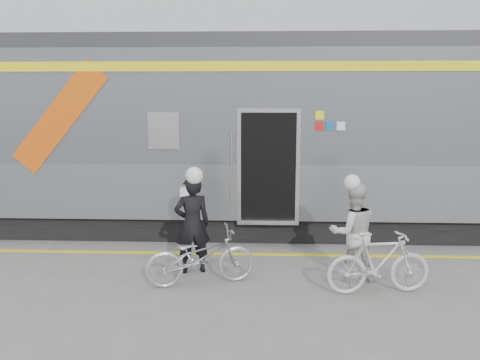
# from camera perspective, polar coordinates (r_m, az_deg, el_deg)

# --- Properties ---
(ground) EXTENTS (90.00, 90.00, 0.00)m
(ground) POSITION_cam_1_polar(r_m,az_deg,el_deg) (7.55, -1.12, -13.43)
(ground) COLOR slate
(ground) RESTS_ON ground
(train) EXTENTS (24.00, 3.17, 4.10)m
(train) POSITION_cam_1_polar(r_m,az_deg,el_deg) (11.34, -8.05, 5.09)
(train) COLOR black
(train) RESTS_ON ground
(safety_strip) EXTENTS (24.00, 0.12, 0.01)m
(safety_strip) POSITION_cam_1_polar(r_m,az_deg,el_deg) (9.56, -0.29, -8.29)
(safety_strip) COLOR yellow
(safety_strip) RESTS_ON ground
(man) EXTENTS (0.68, 0.55, 1.64)m
(man) POSITION_cam_1_polar(r_m,az_deg,el_deg) (8.47, -5.39, -4.99)
(man) COLOR black
(man) RESTS_ON ground
(bicycle_left) EXTENTS (1.81, 1.07, 0.90)m
(bicycle_left) POSITION_cam_1_polar(r_m,az_deg,el_deg) (8.03, -4.45, -8.56)
(bicycle_left) COLOR #B8BCC1
(bicycle_left) RESTS_ON ground
(woman) EXTENTS (0.85, 0.70, 1.57)m
(woman) POSITION_cam_1_polar(r_m,az_deg,el_deg) (8.28, 12.56, -5.75)
(woman) COLOR silver
(woman) RESTS_ON ground
(bicycle_right) EXTENTS (1.64, 0.68, 0.95)m
(bicycle_right) POSITION_cam_1_polar(r_m,az_deg,el_deg) (7.92, 15.33, -8.96)
(bicycle_right) COLOR beige
(bicycle_right) RESTS_ON ground
(helmet_man) EXTENTS (0.28, 0.28, 0.28)m
(helmet_man) POSITION_cam_1_polar(r_m,az_deg,el_deg) (8.28, -5.49, 1.44)
(helmet_man) COLOR white
(helmet_man) RESTS_ON man
(helmet_woman) EXTENTS (0.25, 0.25, 0.25)m
(helmet_woman) POSITION_cam_1_polar(r_m,az_deg,el_deg) (8.09, 12.81, 0.49)
(helmet_woman) COLOR white
(helmet_woman) RESTS_ON woman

